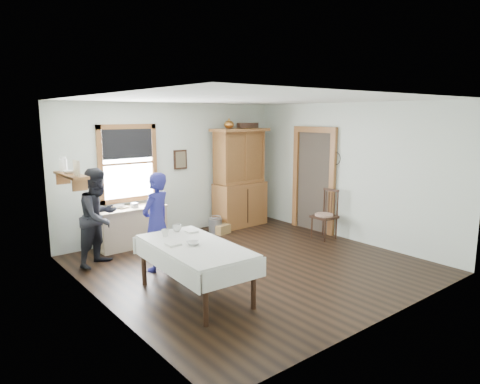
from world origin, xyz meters
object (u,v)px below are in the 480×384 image
at_px(woman_blue, 157,225).
at_px(pail, 215,226).
at_px(wicker_basket, 222,229).
at_px(work_counter, 132,227).
at_px(spindle_chair, 324,214).
at_px(china_hutch, 240,178).
at_px(dining_table, 195,270).
at_px(figure_dark, 99,221).

bearing_deg(woman_blue, pail, -173.25).
bearing_deg(pail, wicker_basket, -56.25).
height_order(work_counter, woman_blue, woman_blue).
bearing_deg(spindle_chair, work_counter, 149.77).
bearing_deg(china_hutch, wicker_basket, -159.44).
height_order(china_hutch, spindle_chair, china_hutch).
xyz_separation_m(dining_table, figure_dark, (-0.53, 2.06, 0.38)).
bearing_deg(dining_table, figure_dark, 104.57).
bearing_deg(china_hutch, figure_dark, -172.56).
height_order(china_hutch, woman_blue, china_hutch).
relative_size(work_counter, spindle_chair, 1.31).
bearing_deg(work_counter, wicker_basket, -11.79).
height_order(wicker_basket, woman_blue, woman_blue).
bearing_deg(wicker_basket, china_hutch, 22.51).
bearing_deg(pail, dining_table, -130.35).
height_order(work_counter, china_hutch, china_hutch).
height_order(china_hutch, wicker_basket, china_hutch).
xyz_separation_m(wicker_basket, figure_dark, (-2.69, -0.26, 0.65)).
xyz_separation_m(china_hutch, pail, (-0.81, -0.18, -0.93)).
height_order(work_counter, spindle_chair, spindle_chair).
bearing_deg(work_counter, china_hutch, -2.28).
bearing_deg(wicker_basket, figure_dark, -174.43).
height_order(china_hutch, pail, china_hutch).
bearing_deg(dining_table, china_hutch, 42.26).
distance_m(china_hutch, dining_table, 3.97).
bearing_deg(china_hutch, work_counter, 177.30).
height_order(work_counter, wicker_basket, work_counter).
relative_size(work_counter, wicker_basket, 4.07).
bearing_deg(figure_dark, spindle_chair, -47.62).
distance_m(dining_table, spindle_chair, 3.61).
height_order(spindle_chair, woman_blue, woman_blue).
bearing_deg(pail, spindle_chair, -49.69).
bearing_deg(china_hutch, spindle_chair, -73.20).
relative_size(china_hutch, figure_dark, 1.45).
distance_m(pail, wicker_basket, 0.16).
height_order(woman_blue, figure_dark, figure_dark).
relative_size(dining_table, spindle_chair, 1.82).
xyz_separation_m(work_counter, figure_dark, (-0.83, -0.60, 0.37)).
distance_m(dining_table, pail, 3.21).
height_order(work_counter, dining_table, work_counter).
xyz_separation_m(china_hutch, wicker_basket, (-0.73, -0.30, -0.99)).
height_order(dining_table, pail, dining_table).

